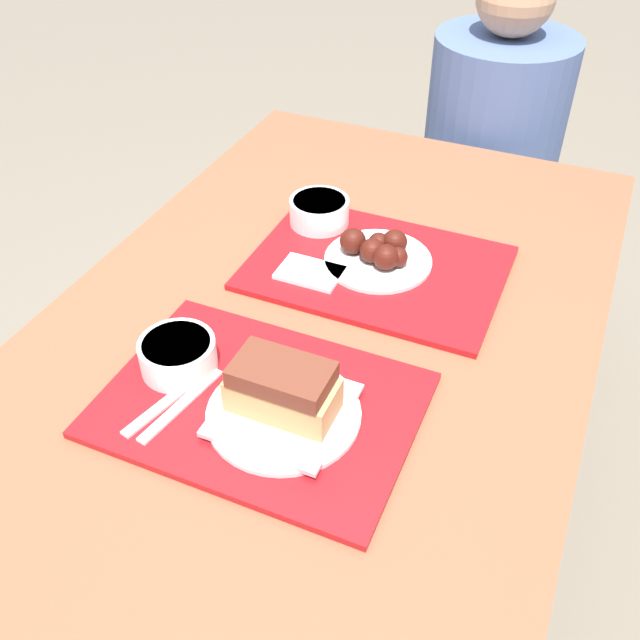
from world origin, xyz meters
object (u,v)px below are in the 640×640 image
Objects in this scene: bowl_coleslaw_near at (178,354)px; person_seated_across at (495,125)px; tray_near at (260,404)px; bowl_coleslaw_far at (319,210)px; tray_far at (377,268)px; wings_plate_far at (378,252)px; brisket_sandwich_plate at (283,398)px.

person_seated_across is (0.24, 1.16, -0.08)m from bowl_coleslaw_near.
tray_near is 3.88× the size of bowl_coleslaw_far.
bowl_coleslaw_near is 1.19m from person_seated_across.
tray_near is 0.39m from tray_far.
person_seated_across reaches higher than tray_far.
tray_far is 3.88× the size of bowl_coleslaw_near.
person_seated_across is (0.09, 1.18, -0.04)m from tray_near.
bowl_coleslaw_far is at bearing 149.37° from tray_far.
bowl_coleslaw_near is at bearing -115.50° from wings_plate_far.
tray_near and tray_far have the same top height.
bowl_coleslaw_near is 0.43m from wings_plate_far.
wings_plate_far reaches higher than tray_far.
bowl_coleslaw_near is at bearing -116.45° from tray_far.
bowl_coleslaw_near is 0.17× the size of person_seated_across.
wings_plate_far is at bearing -93.74° from person_seated_across.
wings_plate_far is 0.78m from person_seated_across.
brisket_sandwich_plate is at bearing -92.14° from person_seated_across.
tray_far is at bearing -76.93° from wings_plate_far.
bowl_coleslaw_near is 0.47m from bowl_coleslaw_far.
person_seated_across is at bearing 86.50° from tray_far.
tray_far is 0.40m from brisket_sandwich_plate.
tray_far is at bearing -30.63° from bowl_coleslaw_far.
bowl_coleslaw_far reaches higher than tray_far.
person_seated_across reaches higher than wings_plate_far.
bowl_coleslaw_near is at bearing 173.82° from tray_near.
tray_far is 0.18m from bowl_coleslaw_far.
tray_near is at bearing -6.18° from bowl_coleslaw_near.
brisket_sandwich_plate reaches higher than bowl_coleslaw_far.
tray_far is 0.42m from bowl_coleslaw_near.
brisket_sandwich_plate is 1.13× the size of wings_plate_far.
person_seated_across reaches higher than brisket_sandwich_plate.
bowl_coleslaw_far is 0.17× the size of person_seated_across.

